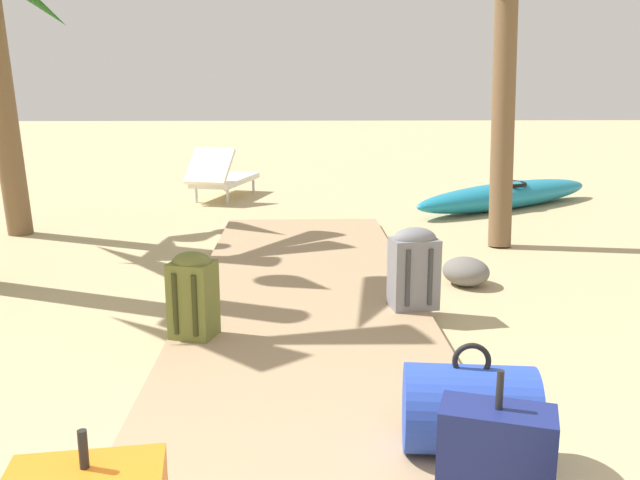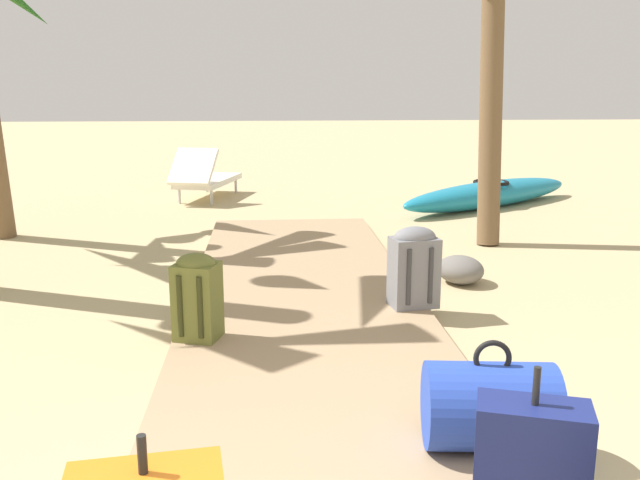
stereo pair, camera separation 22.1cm
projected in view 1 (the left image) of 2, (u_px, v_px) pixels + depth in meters
The scene contains 8 objects.
ground_plane at pixel (307, 372), 3.97m from camera, with size 60.00×60.00×0.00m, color tan.
boardwalk at pixel (306, 324), 4.65m from camera, with size 1.75×7.13×0.08m, color tan.
duffel_bag_blue at pixel (469, 409), 2.92m from camera, with size 0.60×0.45×0.50m.
backpack_grey at pixel (414, 266), 4.81m from camera, with size 0.36×0.28×0.59m.
backpack_olive at pixel (193, 293), 4.25m from camera, with size 0.32×0.30×0.55m.
lounge_chair at pixel (222, 177), 10.04m from camera, with size 0.99×1.65×0.78m.
kayak at pixel (508, 195), 9.28m from camera, with size 3.12×2.36×0.36m.
rock_right_mid at pixel (466, 271), 5.69m from camera, with size 0.38×0.43×0.24m, color slate.
Camera 1 is at (-0.04, -0.85, 1.63)m, focal length 38.14 mm.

